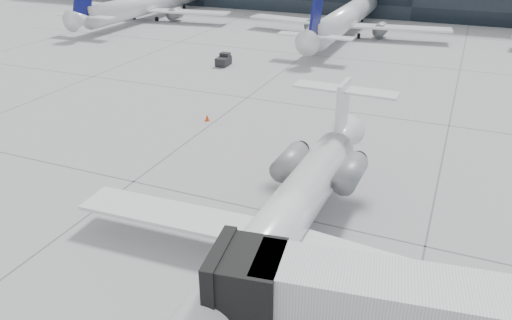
% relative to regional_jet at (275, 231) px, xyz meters
% --- Properties ---
extents(ground, '(220.00, 220.00, 0.00)m').
position_rel_regional_jet_xyz_m(ground, '(-2.74, 5.13, -2.37)').
color(ground, '#979699').
rests_on(ground, ground).
extents(bg_jet_left, '(32.00, 40.00, 9.60)m').
position_rel_regional_jet_xyz_m(bg_jet_left, '(-47.74, 60.13, -2.37)').
color(bg_jet_left, white).
rests_on(bg_jet_left, ground).
extents(bg_jet_center, '(32.00, 40.00, 9.60)m').
position_rel_regional_jet_xyz_m(bg_jet_center, '(-10.74, 60.13, -2.37)').
color(bg_jet_center, white).
rests_on(bg_jet_center, ground).
extents(regional_jet, '(24.10, 29.99, 6.94)m').
position_rel_regional_jet_xyz_m(regional_jet, '(0.00, 0.00, 0.00)').
color(regional_jet, silver).
rests_on(regional_jet, ground).
extents(jet_bridge, '(16.73, 5.43, 5.37)m').
position_rel_regional_jet_xyz_m(jet_bridge, '(8.72, -4.75, 1.55)').
color(jet_bridge, silver).
rests_on(jet_bridge, ground).
extents(traffic_cone, '(0.53, 0.53, 0.62)m').
position_rel_regional_jet_xyz_m(traffic_cone, '(-13.50, 17.75, -2.07)').
color(traffic_cone, '#E73D0C').
rests_on(traffic_cone, ground).
extents(far_tug, '(1.53, 2.45, 1.51)m').
position_rel_regional_jet_xyz_m(far_tug, '(-20.65, 35.73, -1.69)').
color(far_tug, black).
rests_on(far_tug, ground).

